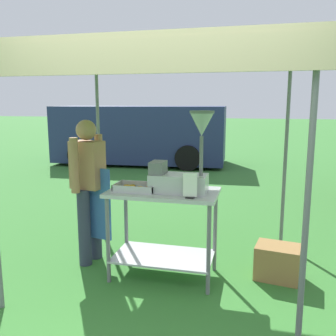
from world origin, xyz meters
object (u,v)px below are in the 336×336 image
Objects in this scene: menu_sign at (190,188)px; donut_cart at (163,216)px; supply_crate at (277,262)px; van_navy at (140,134)px; vendor at (89,184)px; stall_canopy at (166,62)px; donut_tray at (136,188)px; donut_fryer at (183,166)px.

donut_cart is at bearing 143.77° from menu_sign.
van_navy is (-3.63, 6.63, 0.70)m from supply_crate.
vendor is 3.34× the size of supply_crate.
supply_crate is 0.10× the size of van_navy.
van_navy is at bearing 109.85° from donut_cart.
menu_sign reaches higher than supply_crate.
van_navy is at bearing 110.11° from stall_canopy.
donut_tray is at bearing -168.25° from supply_crate.
donut_tray is 0.53× the size of donut_fryer.
menu_sign is 0.15× the size of vendor.
vendor is 6.89m from van_navy.
donut_cart is 2.60× the size of donut_tray.
donut_tray is 0.26× the size of vendor.
stall_canopy is 11.32× the size of menu_sign.
van_navy is at bearing 107.69° from donut_tray.
donut_tray is at bearing -149.27° from stall_canopy.
vendor is (-0.89, 0.16, 0.25)m from donut_cart.
menu_sign is (0.32, -0.23, 0.37)m from donut_cart.
menu_sign is at bearing -17.84° from vendor.
donut_cart is 1.27m from supply_crate.
menu_sign is (0.11, -0.20, -0.16)m from donut_fryer.
stall_canopy is 2.44× the size of donut_cart.
van_navy is (-2.21, 6.92, -0.06)m from donut_tray.
menu_sign is at bearing -46.25° from stall_canopy.
van_navy is (-1.58, 6.70, -0.03)m from vendor.
stall_canopy is 6.34× the size of donut_tray.
donut_tray is at bearing 163.84° from menu_sign.
donut_fryer is at bearing -68.72° from van_navy.
donut_fryer reaches higher than donut_tray.
donut_cart is 0.22× the size of van_navy.
donut_fryer reaches higher than supply_crate.
donut_cart is 0.54m from menu_sign.
stall_canopy reaches higher than supply_crate.
supply_crate is (0.94, 0.26, -1.01)m from donut_fryer.
donut_fryer is (0.21, -0.13, -1.00)m from stall_canopy.
donut_cart is 0.57m from donut_fryer.
donut_cart is 2.29× the size of supply_crate.
vendor is at bearing 160.61° from donut_tray.
stall_canopy is at bearing 133.75° from menu_sign.
menu_sign is 1.28m from vendor.
stall_canopy is 0.54× the size of van_navy.
supply_crate is at bearing 2.12° from vendor.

